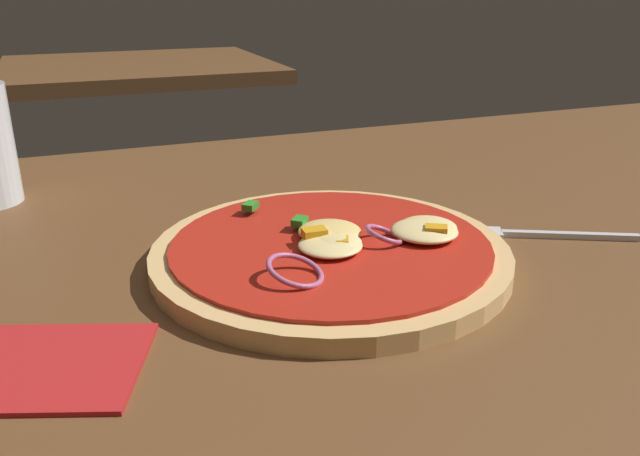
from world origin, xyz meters
TOP-DOWN VIEW (x-y plane):
  - dining_table at (0.00, 0.00)m, footprint 1.49×0.81m
  - pizza at (0.01, -0.00)m, footprint 0.26×0.26m
  - fork at (0.18, -0.01)m, footprint 0.16×0.09m
  - napkin at (-0.20, -0.07)m, footprint 0.16×0.13m
  - background_table at (0.03, 1.28)m, footprint 0.64×0.55m

SIDE VIEW (x-z plane):
  - dining_table at x=0.00m, z-range 0.00..0.03m
  - background_table at x=0.03m, z-range 0.00..0.03m
  - napkin at x=-0.20m, z-range 0.03..0.04m
  - fork at x=0.18m, z-range 0.03..0.04m
  - pizza at x=0.01m, z-range 0.03..0.06m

